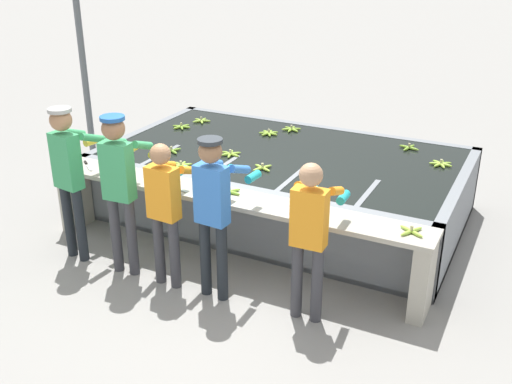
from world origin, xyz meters
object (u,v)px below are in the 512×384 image
Objects in this scene: knife_0 at (87,164)px; knife_1 at (173,186)px; worker_3 at (214,203)px; banana_bunch_floating_2 at (441,164)px; banana_bunch_floating_9 at (181,127)px; banana_bunch_floating_0 at (201,121)px; banana_bunch_floating_4 at (181,165)px; banana_bunch_floating_5 at (269,133)px; banana_bunch_ledge_1 at (411,231)px; banana_bunch_floating_8 at (171,151)px; banana_bunch_floating_6 at (230,154)px; banana_bunch_floating_10 at (409,148)px; worker_1 at (120,179)px; worker_0 at (70,168)px; support_post_left at (84,74)px; worker_2 at (166,203)px; banana_bunch_floating_3 at (262,168)px; worker_4 at (310,228)px; banana_bunch_floating_1 at (123,151)px; banana_bunch_ledge_0 at (229,192)px; banana_bunch_ledge_2 at (315,207)px.

knife_1 is at bearing -4.49° from knife_0.
banana_bunch_floating_2 is (1.67, 2.52, -0.16)m from worker_3.
worker_3 is at bearing -50.76° from banana_bunch_floating_9.
banana_bunch_floating_0 and banana_bunch_floating_4 have the same top height.
banana_bunch_floating_5 is 2.18m from knife_1.
banana_bunch_floating_8 is at bearing 164.95° from banana_bunch_ledge_1.
banana_bunch_floating_10 is at bearing 32.74° from banana_bunch_floating_6.
worker_1 reaches higher than banana_bunch_floating_8.
worker_0 is 0.55× the size of support_post_left.
worker_2 is at bearing -64.99° from banana_bunch_floating_0.
banana_bunch_ledge_1 is 5.14m from support_post_left.
worker_2 is at bearing -62.30° from knife_1.
banana_bunch_floating_3 is 0.96× the size of banana_bunch_floating_5.
worker_4 is 5.68× the size of banana_bunch_floating_1.
banana_bunch_ledge_0 reaches higher than banana_bunch_floating_0.
banana_bunch_ledge_2 is 0.09× the size of support_post_left.
worker_0 is 6.31× the size of banana_bunch_floating_0.
banana_bunch_floating_5 is at bearing 93.14° from worker_2.
worker_4 is at bearing 4.12° from worker_3.
banana_bunch_floating_6 is 1.84m from banana_bunch_ledge_2.
banana_bunch_floating_0 is 2.71m from banana_bunch_ledge_0.
banana_bunch_floating_4 is 0.09× the size of support_post_left.
banana_bunch_floating_8 is (-3.16, -1.06, 0.00)m from banana_bunch_floating_2.
knife_0 is (-0.09, -0.58, -0.01)m from banana_bunch_floating_1.
banana_bunch_floating_2 is at bearing 64.27° from banana_bunch_ledge_2.
worker_4 is 5.96× the size of banana_bunch_floating_8.
knife_1 is (-2.01, -2.44, -0.01)m from banana_bunch_floating_10.
banana_bunch_floating_6 is 2.77m from banana_bunch_ledge_1.
banana_bunch_floating_9 is 2.19m from knife_1.
banana_bunch_floating_1 is 0.81× the size of knife_1.
worker_4 is 5.64× the size of banana_bunch_floating_6.
banana_bunch_floating_10 reaches higher than knife_0.
banana_bunch_floating_0 reaches higher than knife_0.
worker_0 is 1.24m from banana_bunch_floating_1.
banana_bunch_ledge_0 is at bearing -176.91° from banana_bunch_ledge_2.
knife_1 is at bearing -59.15° from banana_bunch_floating_9.
worker_0 is 6.23× the size of banana_bunch_floating_2.
worker_3 is 2.77m from banana_bunch_floating_5.
worker_1 is at bearing -168.21° from banana_bunch_ledge_1.
worker_0 is 4.20m from banana_bunch_floating_10.
banana_bunch_floating_5 is 1.90m from banana_bunch_floating_10.
worker_2 is 5.61× the size of banana_bunch_floating_0.
banana_bunch_ledge_2 is 0.81× the size of knife_1.
banana_bunch_floating_10 is (3.13, 0.55, 0.00)m from banana_bunch_floating_9.
banana_bunch_floating_3 reaches higher than knife_0.
worker_4 is at bearing -29.42° from banana_bunch_floating_8.
banana_bunch_ledge_0 is (0.57, -1.07, 0.00)m from banana_bunch_floating_6.
banana_bunch_floating_9 is (-1.19, 0.70, 0.00)m from banana_bunch_floating_6.
knife_1 is at bearing 117.70° from worker_2.
banana_bunch_floating_9 is at bearing -104.33° from banana_bunch_floating_0.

